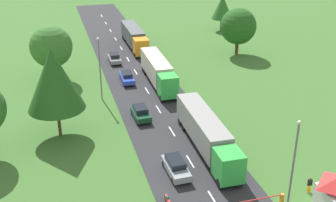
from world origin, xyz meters
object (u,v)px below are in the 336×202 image
Objects in this scene: truck_lead at (206,133)px; lamppost_lead at (294,161)px; car_third at (141,113)px; car_second at (176,166)px; tree_oak at (51,47)px; truck_third at (134,36)px; person_lead at (334,198)px; tree_birch at (222,7)px; tree_elm at (54,79)px; barrier_gate at (274,199)px; person_second at (310,185)px; car_fourth at (127,77)px; lamppost_second at (100,66)px; truck_second at (158,71)px; tree_maple at (238,26)px; motorcycle_courier at (168,201)px; car_fifth at (114,58)px.

truck_lead is 11.86m from lamppost_lead.
lamppost_lead is at bearing -66.95° from car_third.
car_second is 31.23m from tree_oak.
tree_oak is at bearing 120.47° from car_third.
truck_third is 50.93m from person_lead.
tree_birch is at bearing 63.00° from car_second.
tree_elm is (-22.35, 19.65, 6.10)m from person_lead.
truck_third is at bearing -161.15° from tree_birch.
person_second is at bearing 11.11° from barrier_gate.
car_fourth is 7.99m from lamppost_second.
barrier_gate is 40.30m from tree_oak.
tree_birch is (20.27, 6.92, 2.81)m from truck_third.
tree_elm reaches higher than car_second.
person_second is (6.69, -29.16, -1.33)m from truck_second.
lamppost_second is 0.84× the size of tree_elm.
tree_birch is (29.36, 28.89, 0.08)m from lamppost_second.
truck_third is at bearing 98.21° from person_lead.
tree_oak is at bearing -173.01° from tree_maple.
motorcycle_courier is (-2.06, -29.65, -0.29)m from car_fourth.
car_second is 12.55m from person_second.
tree_maple is at bearing 34.56° from tree_elm.
truck_second is 29.94m from person_second.
tree_elm reaches higher than car_third.
truck_third is 8.26× the size of person_second.
truck_lead is 1.76× the size of tree_oak.
car_fourth is 2.74× the size of person_lead.
car_fourth is 34.56m from tree_birch.
car_fifth is at bearing 74.17° from lamppost_second.
car_third is at bearing -115.50° from truck_second.
truck_second reaches higher than barrier_gate.
truck_second reaches higher than car_fifth.
truck_third is 48.46m from person_second.
lamppost_second is (-8.95, 16.43, 2.69)m from truck_lead.
truck_second reaches higher than motorcycle_courier.
tree_birch is at bearing 54.74° from car_third.
lamppost_lead reaches higher than motorcycle_courier.
lamppost_lead reaches higher than tree_maple.
lamppost_lead is at bearing -63.50° from tree_oak.
car_second is 1.13× the size of car_third.
truck_lead is at bearing 50.66° from motorcycle_courier.
person_second is at bearing -77.08° from truck_second.
car_fifth is 44.58m from person_lead.
car_fifth is 42.06m from person_second.
truck_lead is 1.72× the size of lamppost_lead.
truck_second is 9.65m from lamppost_second.
car_third is 21.01m from barrier_gate.
barrier_gate reaches higher than motorcycle_courier.
car_fifth is at bearing 105.96° from person_lead.
person_second is at bearing -70.72° from car_fourth.
motorcycle_courier is 34.99m from tree_oak.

